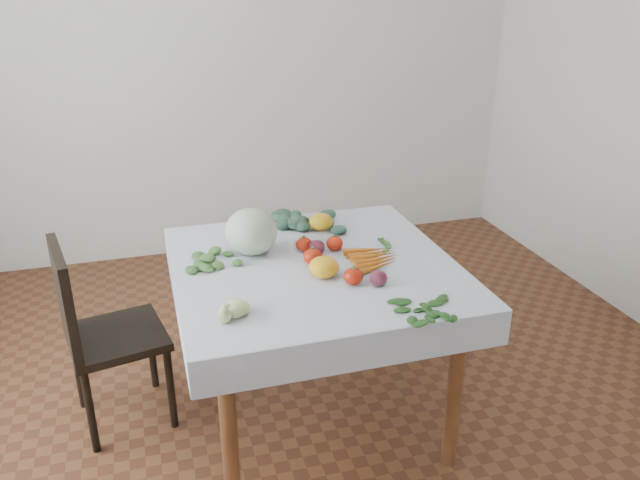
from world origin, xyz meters
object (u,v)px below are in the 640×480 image
object	(u,v)px
table	(314,286)
heirloom_back	(321,222)
carrot_bunch	(372,258)
chair	(95,326)
cabbage	(251,232)

from	to	relation	value
table	heirloom_back	world-z (taller)	heirloom_back
carrot_bunch	chair	bearing A→B (deg)	166.87
table	chair	xyz separation A→B (m)	(-0.89, 0.21, -0.16)
table	heirloom_back	xyz separation A→B (m)	(0.13, 0.34, 0.14)
table	heirloom_back	size ratio (longest dim) A/B	9.12
cabbage	carrot_bunch	size ratio (longest dim) A/B	0.94
heirloom_back	carrot_bunch	distance (m)	0.40
cabbage	chair	bearing A→B (deg)	176.44
chair	carrot_bunch	size ratio (longest dim) A/B	3.67
table	chair	size ratio (longest dim) A/B	1.17
cabbage	heirloom_back	distance (m)	0.40
heirloom_back	carrot_bunch	world-z (taller)	heirloom_back
table	carrot_bunch	world-z (taller)	carrot_bunch
table	cabbage	xyz separation A→B (m)	(-0.22, 0.17, 0.20)
cabbage	heirloom_back	xyz separation A→B (m)	(0.35, 0.17, -0.06)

